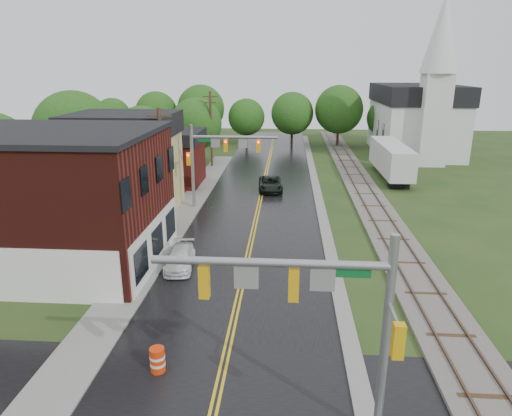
# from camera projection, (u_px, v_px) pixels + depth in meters

# --- Properties ---
(main_road) EXTENTS (10.00, 90.00, 0.02)m
(main_road) POSITION_uv_depth(u_px,v_px,m) (260.00, 199.00, 42.27)
(main_road) COLOR black
(main_road) RESTS_ON ground
(curb_right) EXTENTS (0.80, 70.00, 0.12)m
(curb_right) POSITION_uv_depth(u_px,v_px,m) (316.00, 187.00, 46.67)
(curb_right) COLOR gray
(curb_right) RESTS_ON ground
(sidewalk_left) EXTENTS (2.40, 50.00, 0.12)m
(sidewalk_left) POSITION_uv_depth(u_px,v_px,m) (182.00, 215.00, 37.93)
(sidewalk_left) COLOR gray
(sidewalk_left) RESTS_ON ground
(brick_building) EXTENTS (14.30, 10.30, 8.30)m
(brick_building) POSITION_uv_depth(u_px,v_px,m) (40.00, 199.00, 27.59)
(brick_building) COLOR #43140E
(brick_building) RESTS_ON ground
(yellow_house) EXTENTS (8.00, 7.00, 6.40)m
(yellow_house) POSITION_uv_depth(u_px,v_px,m) (127.00, 174.00, 38.25)
(yellow_house) COLOR tan
(yellow_house) RESTS_ON ground
(darkred_building) EXTENTS (7.00, 6.00, 4.40)m
(darkred_building) POSITION_uv_depth(u_px,v_px,m) (167.00, 164.00, 47.05)
(darkred_building) COLOR #3F0F0C
(darkred_building) RESTS_ON ground
(church) EXTENTS (10.40, 18.40, 20.00)m
(church) POSITION_uv_depth(u_px,v_px,m) (418.00, 112.00, 61.79)
(church) COLOR silver
(church) RESTS_ON ground
(railroad) EXTENTS (3.20, 80.00, 0.30)m
(railroad) POSITION_uv_depth(u_px,v_px,m) (361.00, 187.00, 46.33)
(railroad) COLOR #59544C
(railroad) RESTS_ON ground
(traffic_signal_near) EXTENTS (7.34, 0.30, 7.20)m
(traffic_signal_near) POSITION_uv_depth(u_px,v_px,m) (318.00, 301.00, 13.89)
(traffic_signal_near) COLOR gray
(traffic_signal_near) RESTS_ON ground
(traffic_signal_far) EXTENTS (7.34, 0.43, 7.20)m
(traffic_signal_far) POSITION_uv_depth(u_px,v_px,m) (217.00, 152.00, 38.16)
(traffic_signal_far) COLOR gray
(traffic_signal_far) RESTS_ON ground
(utility_pole_b) EXTENTS (1.80, 0.28, 9.00)m
(utility_pole_b) POSITION_uv_depth(u_px,v_px,m) (162.00, 167.00, 33.70)
(utility_pole_b) COLOR #382616
(utility_pole_b) RESTS_ON ground
(utility_pole_c) EXTENTS (1.80, 0.28, 9.00)m
(utility_pole_c) POSITION_uv_depth(u_px,v_px,m) (211.00, 128.00, 54.65)
(utility_pole_c) COLOR #382616
(utility_pole_c) RESTS_ON ground
(tree_left_b) EXTENTS (7.60, 7.60, 9.69)m
(tree_left_b) POSITION_uv_depth(u_px,v_px,m) (76.00, 133.00, 43.58)
(tree_left_b) COLOR black
(tree_left_b) RESTS_ON ground
(tree_left_c) EXTENTS (6.00, 6.00, 7.65)m
(tree_left_c) POSITION_uv_depth(u_px,v_px,m) (143.00, 134.00, 51.28)
(tree_left_c) COLOR black
(tree_left_c) RESTS_ON ground
(tree_left_e) EXTENTS (6.40, 6.40, 8.16)m
(tree_left_e) POSITION_uv_depth(u_px,v_px,m) (197.00, 125.00, 56.57)
(tree_left_e) COLOR black
(tree_left_e) RESTS_ON ground
(suv_dark) EXTENTS (2.63, 5.01, 1.34)m
(suv_dark) POSITION_uv_depth(u_px,v_px,m) (270.00, 184.00, 45.06)
(suv_dark) COLOR black
(suv_dark) RESTS_ON ground
(pickup_white) EXTENTS (2.02, 4.15, 1.16)m
(pickup_white) POSITION_uv_depth(u_px,v_px,m) (180.00, 258.00, 27.86)
(pickup_white) COLOR white
(pickup_white) RESTS_ON ground
(semi_trailer) EXTENTS (2.64, 11.88, 3.77)m
(semi_trailer) POSITION_uv_depth(u_px,v_px,m) (391.00, 158.00, 49.67)
(semi_trailer) COLOR black
(semi_trailer) RESTS_ON ground
(construction_barrel) EXTENTS (0.78, 0.78, 1.07)m
(construction_barrel) POSITION_uv_depth(u_px,v_px,m) (158.00, 360.00, 18.32)
(construction_barrel) COLOR red
(construction_barrel) RESTS_ON ground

